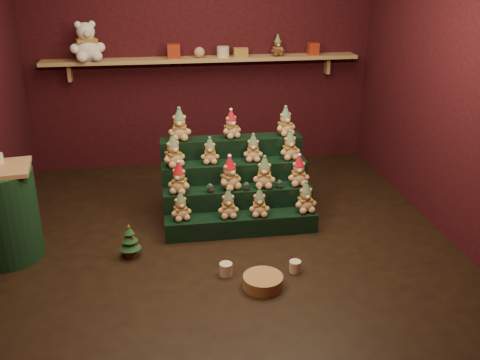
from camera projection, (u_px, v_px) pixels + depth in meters
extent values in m
plane|color=black|center=(225.00, 237.00, 4.88)|extent=(4.00, 4.00, 0.00)
cube|color=black|center=(202.00, 48.00, 6.23)|extent=(4.00, 0.10, 2.80)
cube|color=black|center=(278.00, 178.00, 2.48)|extent=(4.00, 0.10, 2.80)
cube|color=black|center=(457.00, 77.00, 4.64)|extent=(0.10, 4.00, 2.80)
cube|color=#A08250|center=(203.00, 59.00, 6.10)|extent=(3.60, 0.26, 0.04)
cube|color=#A08250|center=(70.00, 72.00, 6.00)|extent=(0.04, 0.12, 0.20)
cube|color=#A08250|center=(327.00, 65.00, 6.42)|extent=(0.04, 0.12, 0.20)
cube|color=black|center=(241.00, 224.00, 4.92)|extent=(1.40, 0.22, 0.18)
cube|color=black|center=(238.00, 205.00, 5.08)|extent=(1.40, 0.22, 0.36)
cube|color=black|center=(235.00, 188.00, 5.25)|extent=(1.40, 0.22, 0.54)
cube|color=black|center=(231.00, 171.00, 5.42)|extent=(1.40, 0.22, 0.72)
cylinder|color=black|center=(210.00, 191.00, 4.92)|extent=(0.06, 0.06, 0.02)
sphere|color=white|center=(210.00, 187.00, 4.90)|extent=(0.06, 0.06, 0.06)
cylinder|color=black|center=(246.00, 189.00, 4.97)|extent=(0.06, 0.06, 0.02)
sphere|color=white|center=(246.00, 185.00, 4.95)|extent=(0.06, 0.06, 0.06)
cylinder|color=black|center=(279.00, 187.00, 5.01)|extent=(0.06, 0.06, 0.02)
sphere|color=white|center=(280.00, 183.00, 5.00)|extent=(0.06, 0.06, 0.06)
cylinder|color=black|center=(3.00, 215.00, 4.42)|extent=(0.56, 0.56, 0.78)
cylinder|color=#452D18|center=(131.00, 254.00, 4.55)|extent=(0.09, 0.09, 0.05)
cone|color=#163D1D|center=(130.00, 243.00, 4.51)|extent=(0.18, 0.18, 0.09)
cone|color=#163D1D|center=(129.00, 236.00, 4.49)|extent=(0.14, 0.14, 0.08)
cone|color=#163D1D|center=(129.00, 230.00, 4.46)|extent=(0.09, 0.09, 0.06)
cone|color=gold|center=(128.00, 225.00, 4.45)|extent=(0.03, 0.03, 0.03)
cylinder|color=beige|center=(226.00, 269.00, 4.27)|extent=(0.10, 0.10, 0.10)
cylinder|color=beige|center=(295.00, 266.00, 4.32)|extent=(0.10, 0.10, 0.10)
cylinder|color=#AB8445|center=(263.00, 282.00, 4.11)|extent=(0.34, 0.34, 0.10)
cube|color=#AA331A|center=(174.00, 51.00, 6.00)|extent=(0.14, 0.14, 0.16)
cylinder|color=beige|center=(223.00, 52.00, 6.08)|extent=(0.14, 0.14, 0.12)
cube|color=#AA331A|center=(313.00, 49.00, 6.23)|extent=(0.12, 0.12, 0.14)
sphere|color=tan|center=(199.00, 52.00, 6.05)|extent=(0.12, 0.12, 0.12)
cube|color=#CD651C|center=(241.00, 52.00, 6.12)|extent=(0.16, 0.10, 0.10)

